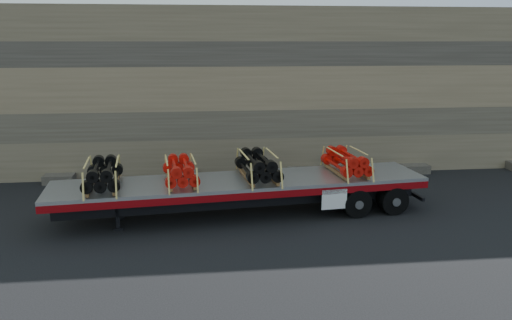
{
  "coord_description": "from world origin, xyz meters",
  "views": [
    {
      "loc": [
        -2.24,
        -15.51,
        5.59
      ],
      "look_at": [
        -0.34,
        1.52,
        1.51
      ],
      "focal_mm": 35.0,
      "sensor_mm": 36.0,
      "label": 1
    }
  ],
  "objects_px": {
    "bundle_midfront": "(180,172)",
    "bundle_midrear": "(258,166)",
    "bundle_front": "(103,175)",
    "bundle_rear": "(346,163)",
    "trailer": "(241,197)"
  },
  "relations": [
    {
      "from": "trailer",
      "to": "bundle_front",
      "type": "bearing_deg",
      "value": -180.0
    },
    {
      "from": "trailer",
      "to": "bundle_midfront",
      "type": "height_order",
      "value": "bundle_midfront"
    },
    {
      "from": "trailer",
      "to": "bundle_rear",
      "type": "relative_size",
      "value": 5.74
    },
    {
      "from": "bundle_midfront",
      "to": "bundle_rear",
      "type": "height_order",
      "value": "bundle_rear"
    },
    {
      "from": "bundle_midfront",
      "to": "bundle_midrear",
      "type": "relative_size",
      "value": 0.9
    },
    {
      "from": "trailer",
      "to": "bundle_rear",
      "type": "distance_m",
      "value": 3.77
    },
    {
      "from": "bundle_front",
      "to": "bundle_midrear",
      "type": "relative_size",
      "value": 0.97
    },
    {
      "from": "bundle_midfront",
      "to": "trailer",
      "type": "bearing_deg",
      "value": -0.0
    },
    {
      "from": "bundle_rear",
      "to": "bundle_midrear",
      "type": "bearing_deg",
      "value": -180.0
    },
    {
      "from": "trailer",
      "to": "bundle_rear",
      "type": "bearing_deg",
      "value": 0.0
    },
    {
      "from": "trailer",
      "to": "bundle_midfront",
      "type": "distance_m",
      "value": 2.18
    },
    {
      "from": "bundle_midfront",
      "to": "bundle_front",
      "type": "bearing_deg",
      "value": -180.0
    },
    {
      "from": "bundle_front",
      "to": "bundle_midrear",
      "type": "height_order",
      "value": "bundle_midrear"
    },
    {
      "from": "bundle_front",
      "to": "bundle_midfront",
      "type": "height_order",
      "value": "bundle_front"
    },
    {
      "from": "bundle_front",
      "to": "bundle_midfront",
      "type": "distance_m",
      "value": 2.36
    }
  ]
}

